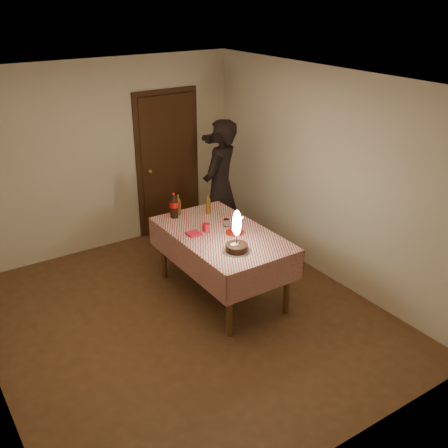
{
  "coord_description": "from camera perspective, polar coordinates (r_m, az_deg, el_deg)",
  "views": [
    {
      "loc": [
        -2.37,
        -4.35,
        3.4
      ],
      "look_at": [
        0.62,
        0.17,
        0.95
      ],
      "focal_mm": 42.0,
      "sensor_mm": 36.0,
      "label": 1
    }
  ],
  "objects": [
    {
      "name": "ground",
      "position": [
        6.01,
        -4.15,
        -10.2
      ],
      "size": [
        4.0,
        4.5,
        0.01
      ],
      "primitive_type": "cube",
      "color": "brown",
      "rests_on": "ground"
    },
    {
      "name": "room_shell",
      "position": [
        5.33,
        -4.76,
        5.13
      ],
      "size": [
        4.04,
        4.54,
        2.62
      ],
      "color": "silver",
      "rests_on": "ground"
    },
    {
      "name": "dining_table",
      "position": [
        6.09,
        -0.26,
        -1.9
      ],
      "size": [
        1.02,
        1.72,
        0.82
      ],
      "color": "brown",
      "rests_on": "ground"
    },
    {
      "name": "birthday_cake",
      "position": [
        5.57,
        1.4,
        -1.73
      ],
      "size": [
        0.3,
        0.3,
        0.47
      ],
      "color": "white",
      "rests_on": "dining_table"
    },
    {
      "name": "red_plate",
      "position": [
        6.05,
        1.2,
        -0.91
      ],
      "size": [
        0.22,
        0.22,
        0.01
      ],
      "primitive_type": "cylinder",
      "color": "red",
      "rests_on": "dining_table"
    },
    {
      "name": "red_cup",
      "position": [
        6.05,
        -1.92,
        -0.4
      ],
      "size": [
        0.08,
        0.08,
        0.1
      ],
      "primitive_type": "cylinder",
      "color": "#B80C21",
      "rests_on": "dining_table"
    },
    {
      "name": "clear_cup",
      "position": [
        6.19,
        0.26,
        0.14
      ],
      "size": [
        0.07,
        0.07,
        0.09
      ],
      "primitive_type": "cylinder",
      "color": "silver",
      "rests_on": "dining_table"
    },
    {
      "name": "napkin_stack",
      "position": [
        6.01,
        -3.31,
        -1.06
      ],
      "size": [
        0.15,
        0.15,
        0.02
      ],
      "primitive_type": "cube",
      "color": "red",
      "rests_on": "dining_table"
    },
    {
      "name": "cola_bottle",
      "position": [
        6.42,
        -5.47,
        1.99
      ],
      "size": [
        0.1,
        0.1,
        0.32
      ],
      "color": "black",
      "rests_on": "dining_table"
    },
    {
      "name": "amber_bottle_left",
      "position": [
        6.52,
        -5.0,
        2.03
      ],
      "size": [
        0.06,
        0.06,
        0.26
      ],
      "color": "#58380F",
      "rests_on": "dining_table"
    },
    {
      "name": "amber_bottle_right",
      "position": [
        6.53,
        -1.73,
        2.15
      ],
      "size": [
        0.06,
        0.06,
        0.26
      ],
      "color": "#58380F",
      "rests_on": "dining_table"
    },
    {
      "name": "photographer",
      "position": [
        7.1,
        -0.41,
        4.01
      ],
      "size": [
        0.81,
        0.74,
        1.86
      ],
      "color": "black",
      "rests_on": "ground"
    }
  ]
}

